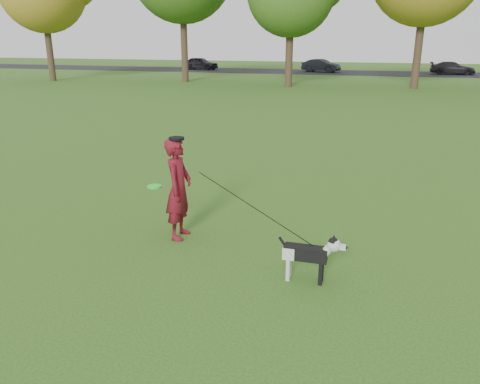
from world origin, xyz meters
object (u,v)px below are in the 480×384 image
(car_left, at_px, (200,63))
(car_mid, at_px, (321,65))
(man, at_px, (179,189))
(car_right, at_px, (452,68))
(dog, at_px, (311,253))

(car_left, distance_m, car_mid, 12.19)
(man, distance_m, car_right, 40.56)
(car_right, bearing_deg, man, 169.28)
(dog, xyz_separation_m, car_left, (-16.82, 40.41, 0.22))
(car_left, relative_size, car_mid, 1.02)
(dog, height_order, car_mid, car_mid)
(man, bearing_deg, car_right, -16.82)
(car_left, distance_m, car_right, 23.71)
(car_left, bearing_deg, car_right, -84.02)
(man, distance_m, car_left, 42.11)
(car_mid, height_order, car_right, car_mid)
(car_left, relative_size, car_right, 0.97)
(man, xyz_separation_m, car_left, (-14.57, 39.51, -0.18))
(dog, height_order, car_right, car_right)
(dog, relative_size, car_left, 0.25)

